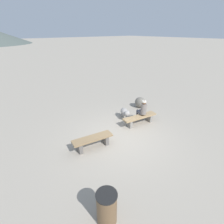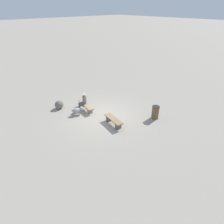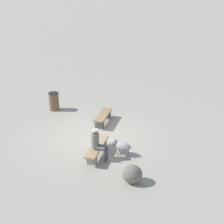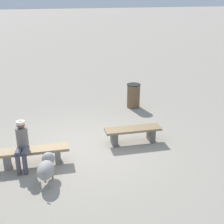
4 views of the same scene
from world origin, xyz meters
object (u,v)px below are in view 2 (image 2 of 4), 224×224
(seated_person, at_px, (83,101))
(trash_bin, at_px, (155,112))
(bench_right, at_px, (86,106))
(bench_left, at_px, (113,120))
(boulder, at_px, (59,105))
(dog, at_px, (78,110))

(seated_person, height_order, trash_bin, seated_person)
(bench_right, bearing_deg, seated_person, 27.43)
(bench_right, xyz_separation_m, trash_bin, (-4.22, -2.78, 0.15))
(bench_left, relative_size, boulder, 2.52)
(bench_left, height_order, trash_bin, trash_bin)
(bench_left, height_order, bench_right, bench_left)
(boulder, bearing_deg, bench_right, -138.47)
(seated_person, xyz_separation_m, dog, (-0.41, 0.80, -0.31))
(dog, bearing_deg, bench_right, 33.25)
(dog, bearing_deg, bench_left, -48.53)
(bench_left, relative_size, trash_bin, 1.83)
(bench_right, relative_size, seated_person, 1.53)
(seated_person, bearing_deg, trash_bin, -131.21)
(bench_right, xyz_separation_m, seated_person, (0.22, 0.07, 0.37))
(bench_left, xyz_separation_m, boulder, (4.41, 1.48, 0.01))
(bench_left, xyz_separation_m, seated_person, (3.09, 0.18, 0.37))
(trash_bin, xyz_separation_m, boulder, (5.77, 4.15, -0.14))
(dog, xyz_separation_m, trash_bin, (-4.04, -3.65, 0.09))
(seated_person, bearing_deg, bench_left, -160.52)
(bench_right, distance_m, trash_bin, 5.06)
(trash_bin, relative_size, boulder, 1.38)
(seated_person, xyz_separation_m, boulder, (1.32, 1.30, -0.36))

